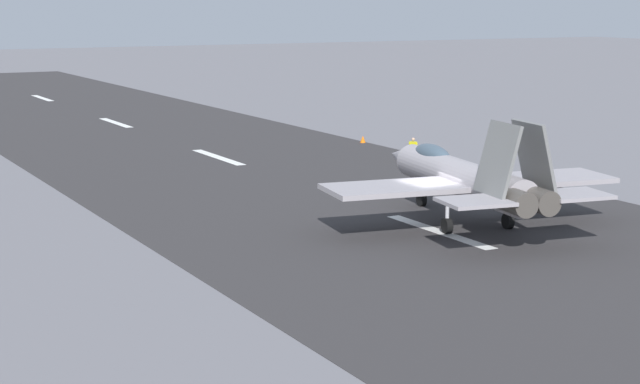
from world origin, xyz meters
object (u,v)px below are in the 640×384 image
Objects in this scene: fighter_jet at (463,177)px; marker_cone_mid at (526,176)px; marker_cone_far at (363,139)px; crew_person at (413,150)px.

fighter_jet is 13.58m from marker_cone_mid.
marker_cone_far is (19.11, 0.00, 0.00)m from marker_cone_mid.
crew_person is 9.82m from marker_cone_far.
marker_cone_far is at bearing 0.00° from marker_cone_mid.
marker_cone_mid is 1.00× the size of marker_cone_far.
marker_cone_mid is 19.11m from marker_cone_far.
marker_cone_mid is at bearing -52.97° from fighter_jet.
crew_person is at bearing -26.79° from fighter_jet.
marker_cone_mid is (8.08, -10.71, -2.07)m from fighter_jet.
crew_person is 2.98× the size of marker_cone_far.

